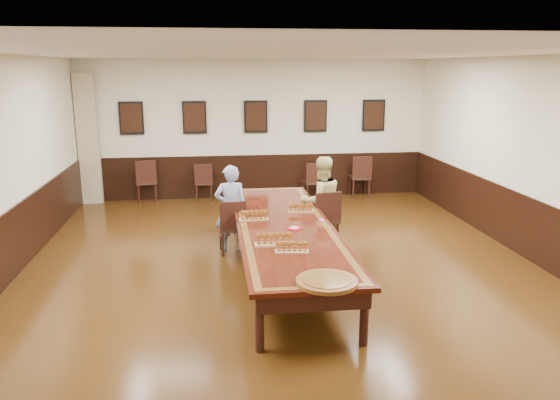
{
  "coord_description": "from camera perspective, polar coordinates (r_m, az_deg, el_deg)",
  "views": [
    {
      "loc": [
        -1.04,
        -7.69,
        3.02
      ],
      "look_at": [
        0.0,
        0.5,
        1.0
      ],
      "focal_mm": 35.0,
      "sensor_mm": 36.0,
      "label": 1
    }
  ],
  "objects": [
    {
      "name": "flight_b",
      "position": [
        8.71,
        2.22,
        -0.89
      ],
      "size": [
        0.41,
        0.14,
        0.15
      ],
      "color": "#B07A49",
      "rests_on": "conference_table"
    },
    {
      "name": "spare_chair_a",
      "position": [
        12.85,
        -13.88,
        1.99
      ],
      "size": [
        0.57,
        0.6,
        0.98
      ],
      "primitive_type": null,
      "rotation": [
        0.0,
        0.0,
        3.39
      ],
      "color": "black",
      "rests_on": "floor"
    },
    {
      "name": "ceiling",
      "position": [
        7.76,
        0.48,
        15.14
      ],
      "size": [
        8.0,
        10.0,
        0.02
      ],
      "primitive_type": "cube",
      "color": "white",
      "rests_on": "floor"
    },
    {
      "name": "wall_front",
      "position": [
        3.21,
        12.81,
        -12.95
      ],
      "size": [
        8.0,
        0.02,
        3.2
      ],
      "primitive_type": "cube",
      "color": "beige",
      "rests_on": "floor"
    },
    {
      "name": "flight_d",
      "position": [
        6.85,
        1.25,
        -4.96
      ],
      "size": [
        0.44,
        0.19,
        0.16
      ],
      "color": "#B07A49",
      "rests_on": "conference_table"
    },
    {
      "name": "conference_table",
      "position": [
        8.13,
        0.44,
        -3.5
      ],
      "size": [
        1.4,
        5.0,
        0.76
      ],
      "color": "black",
      "rests_on": "floor"
    },
    {
      "name": "wall_back",
      "position": [
        12.82,
        -2.56,
        7.38
      ],
      "size": [
        8.0,
        0.02,
        3.2
      ],
      "primitive_type": "cube",
      "color": "beige",
      "rests_on": "floor"
    },
    {
      "name": "carved_platter",
      "position": [
        5.95,
        4.92,
        -8.47
      ],
      "size": [
        0.84,
        0.84,
        0.05
      ],
      "color": "#613513",
      "rests_on": "conference_table"
    },
    {
      "name": "spare_chair_c",
      "position": [
        12.7,
        3.47,
        2.03
      ],
      "size": [
        0.44,
        0.48,
        0.89
      ],
      "primitive_type": null,
      "rotation": [
        0.0,
        0.0,
        3.2
      ],
      "color": "black",
      "rests_on": "floor"
    },
    {
      "name": "floor",
      "position": [
        8.33,
        0.44,
        -7.58
      ],
      "size": [
        8.0,
        10.0,
        0.02
      ],
      "primitive_type": "cube",
      "color": "black",
      "rests_on": "ground"
    },
    {
      "name": "flight_a",
      "position": [
        8.28,
        -2.74,
        -1.63
      ],
      "size": [
        0.46,
        0.15,
        0.17
      ],
      "color": "#B07A49",
      "rests_on": "conference_table"
    },
    {
      "name": "chair_woman",
      "position": [
        9.41,
        4.55,
        -1.88
      ],
      "size": [
        0.55,
        0.58,
        0.99
      ],
      "primitive_type": null,
      "rotation": [
        0.0,
        0.0,
        3.34
      ],
      "color": "black",
      "rests_on": "floor"
    },
    {
      "name": "red_plate_grp",
      "position": [
        7.85,
        1.51,
        -2.98
      ],
      "size": [
        0.21,
        0.21,
        0.03
      ],
      "color": "red",
      "rests_on": "conference_table"
    },
    {
      "name": "curtain",
      "position": [
        12.9,
        -19.41,
        5.99
      ],
      "size": [
        0.45,
        0.18,
        2.9
      ],
      "primitive_type": "cube",
      "color": "tan",
      "rests_on": "floor"
    },
    {
      "name": "person_woman",
      "position": [
        9.43,
        4.34,
        -0.09
      ],
      "size": [
        0.87,
        0.73,
        1.54
      ],
      "primitive_type": "imported",
      "rotation": [
        0.0,
        0.0,
        3.34
      ],
      "color": "#E9E291",
      "rests_on": "floor"
    },
    {
      "name": "chair_man",
      "position": [
        9.07,
        -5.05,
        -2.71
      ],
      "size": [
        0.47,
        0.5,
        0.92
      ],
      "primitive_type": null,
      "rotation": [
        0.0,
        0.0,
        3.23
      ],
      "color": "black",
      "rests_on": "floor"
    },
    {
      "name": "spare_chair_d",
      "position": [
        13.14,
        8.34,
        2.53
      ],
      "size": [
        0.48,
        0.52,
        0.99
      ],
      "primitive_type": null,
      "rotation": [
        0.0,
        0.0,
        3.1
      ],
      "color": "black",
      "rests_on": "floor"
    },
    {
      "name": "posters",
      "position": [
        12.72,
        -2.55,
        8.69
      ],
      "size": [
        6.14,
        0.04,
        0.74
      ],
      "color": "black",
      "rests_on": "wall_back"
    },
    {
      "name": "person_man",
      "position": [
        9.09,
        -5.17,
        -0.89
      ],
      "size": [
        0.56,
        0.4,
        1.46
      ],
      "primitive_type": "imported",
      "rotation": [
        0.0,
        0.0,
        3.23
      ],
      "color": "#4B73BB",
      "rests_on": "floor"
    },
    {
      "name": "flight_c",
      "position": [
        7.11,
        -0.64,
        -4.12
      ],
      "size": [
        0.51,
        0.16,
        0.19
      ],
      "color": "#B07A49",
      "rests_on": "conference_table"
    },
    {
      "name": "pink_phone",
      "position": [
        8.32,
        4.41,
        -2.08
      ],
      "size": [
        0.09,
        0.14,
        0.01
      ],
      "primitive_type": "cube",
      "rotation": [
        0.0,
        0.0,
        0.19
      ],
      "color": "#FC548F",
      "rests_on": "conference_table"
    },
    {
      "name": "wainscoting",
      "position": [
        8.16,
        0.44,
        -4.24
      ],
      "size": [
        8.0,
        10.0,
        1.0
      ],
      "color": "black",
      "rests_on": "floor"
    },
    {
      "name": "spare_chair_b",
      "position": [
        12.78,
        -7.98,
        1.96
      ],
      "size": [
        0.42,
        0.45,
        0.87
      ],
      "primitive_type": null,
      "rotation": [
        0.0,
        0.0,
        3.16
      ],
      "color": "black",
      "rests_on": "floor"
    },
    {
      "name": "wall_right",
      "position": [
        9.31,
        25.78,
        3.6
      ],
      "size": [
        0.02,
        10.0,
        3.2
      ],
      "primitive_type": "cube",
      "color": "beige",
      "rests_on": "floor"
    }
  ]
}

